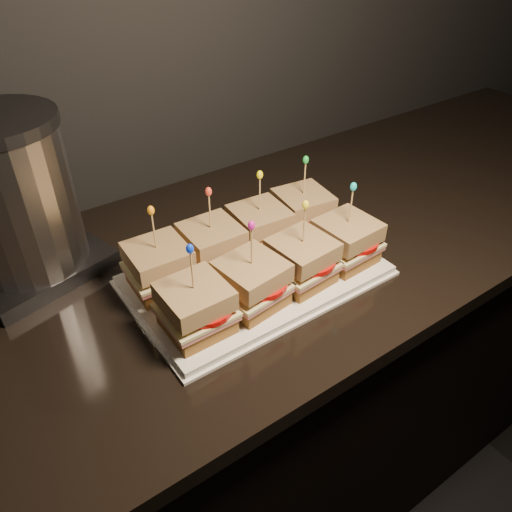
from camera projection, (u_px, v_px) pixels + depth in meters
cabinet at (246, 401)px, 1.31m from camera, size 2.63×0.68×0.89m
granite_slab at (243, 260)px, 1.03m from camera, size 2.67×0.72×0.04m
platter at (256, 275)px, 0.95m from camera, size 0.46×0.28×0.02m
platter_rim at (256, 278)px, 0.95m from camera, size 0.47×0.30×0.01m
sandwich_0_bread_bot at (161, 279)px, 0.90m from camera, size 0.10×0.10×0.03m
sandwich_0_ham at (160, 272)px, 0.89m from camera, size 0.11×0.11×0.01m
sandwich_0_cheese at (159, 269)px, 0.89m from camera, size 0.12×0.11×0.01m
sandwich_0_tomato at (167, 265)px, 0.89m from camera, size 0.10×0.10×0.01m
sandwich_0_bread_top at (157, 256)px, 0.87m from camera, size 0.11×0.11×0.03m
sandwich_0_pick at (154, 233)px, 0.84m from camera, size 0.00×0.00×0.09m
sandwich_0_frill at (151, 210)px, 0.82m from camera, size 0.01×0.01×0.02m
sandwich_1_bread_bot at (213, 259)px, 0.95m from camera, size 0.10×0.10×0.03m
sandwich_1_ham at (212, 251)px, 0.94m from camera, size 0.11×0.11×0.01m
sandwich_1_cheese at (212, 248)px, 0.94m from camera, size 0.11×0.11×0.01m
sandwich_1_tomato at (219, 244)px, 0.94m from camera, size 0.10×0.10×0.01m
sandwich_1_bread_top at (211, 235)px, 0.92m from camera, size 0.10×0.10×0.03m
sandwich_1_pick at (210, 214)px, 0.89m from camera, size 0.00×0.00×0.09m
sandwich_1_frill at (209, 192)px, 0.87m from camera, size 0.01×0.01×0.02m
sandwich_2_bread_bot at (260, 240)px, 1.00m from camera, size 0.11×0.11×0.03m
sandwich_2_ham at (260, 233)px, 0.99m from camera, size 0.12×0.11×0.01m
sandwich_2_cheese at (260, 230)px, 0.99m from camera, size 0.12×0.12×0.01m
sandwich_2_tomato at (266, 226)px, 0.99m from camera, size 0.10×0.10×0.01m
sandwich_2_bread_top at (260, 217)px, 0.97m from camera, size 0.11×0.11×0.03m
sandwich_2_pick at (260, 196)px, 0.94m from camera, size 0.00×0.00×0.09m
sandwich_2_frill at (260, 175)px, 0.92m from camera, size 0.01×0.01×0.02m
sandwich_3_bread_bot at (302, 223)px, 1.06m from camera, size 0.11×0.11×0.03m
sandwich_3_ham at (302, 216)px, 1.04m from camera, size 0.12×0.12×0.01m
sandwich_3_cheese at (302, 213)px, 1.04m from camera, size 0.12×0.12×0.01m
sandwich_3_tomato at (309, 210)px, 1.04m from camera, size 0.10×0.10×0.01m
sandwich_3_bread_top at (303, 201)px, 1.02m from camera, size 0.11×0.11×0.03m
sandwich_3_pick at (305, 180)px, 0.99m from camera, size 0.00×0.00×0.09m
sandwich_3_frill at (306, 160)px, 0.97m from camera, size 0.01×0.01×0.02m
sandwich_4_bread_bot at (197, 321)px, 0.82m from camera, size 0.10×0.10×0.03m
sandwich_4_ham at (196, 313)px, 0.81m from camera, size 0.11×0.11×0.01m
sandwich_4_cheese at (196, 310)px, 0.80m from camera, size 0.11×0.11×0.01m
sandwich_4_tomato at (204, 306)px, 0.80m from camera, size 0.10×0.10×0.01m
sandwich_4_bread_top at (194, 296)px, 0.78m from camera, size 0.10×0.10×0.03m
sandwich_4_pick at (192, 273)px, 0.76m from camera, size 0.00×0.00×0.09m
sandwich_4_frill at (190, 249)px, 0.73m from camera, size 0.01×0.01×0.02m
sandwich_5_bread_bot at (252, 296)px, 0.87m from camera, size 0.11×0.11×0.03m
sandwich_5_ham at (252, 288)px, 0.86m from camera, size 0.12×0.12×0.01m
sandwich_5_cheese at (252, 285)px, 0.85m from camera, size 0.12×0.12×0.01m
sandwich_5_tomato at (260, 281)px, 0.85m from camera, size 0.10×0.10×0.01m
sandwich_5_bread_top at (252, 272)px, 0.84m from camera, size 0.11×0.11×0.03m
sandwich_5_pick at (252, 249)px, 0.81m from camera, size 0.00×0.00×0.09m
sandwich_5_frill at (251, 225)px, 0.78m from camera, size 0.01×0.01×0.02m
sandwich_6_bread_bot at (301, 273)px, 0.92m from camera, size 0.11×0.11×0.03m
sandwich_6_ham at (301, 266)px, 0.91m from camera, size 0.12×0.11×0.01m
sandwich_6_cheese at (302, 263)px, 0.90m from camera, size 0.12×0.12×0.01m
sandwich_6_tomato at (309, 259)px, 0.90m from camera, size 0.10×0.10×0.01m
sandwich_6_bread_top at (302, 250)px, 0.89m from camera, size 0.11×0.11×0.03m
sandwich_6_pick at (304, 227)px, 0.86m from camera, size 0.00×0.00×0.09m
sandwich_6_frill at (306, 205)px, 0.83m from camera, size 0.01×0.01×0.02m
sandwich_7_bread_bot at (345, 253)px, 0.97m from camera, size 0.10×0.10×0.03m
sandwich_7_ham at (346, 246)px, 0.96m from camera, size 0.11×0.11×0.01m
sandwich_7_cheese at (346, 243)px, 0.95m from camera, size 0.12×0.11×0.01m
sandwich_7_tomato at (353, 239)px, 0.95m from camera, size 0.10×0.10×0.01m
sandwich_7_bread_top at (348, 230)px, 0.94m from camera, size 0.11×0.11×0.03m
sandwich_7_pick at (351, 209)px, 0.91m from camera, size 0.00×0.00×0.09m
sandwich_7_frill at (353, 187)px, 0.88m from camera, size 0.01×0.01×0.02m
appliance_base at (37, 265)px, 0.97m from camera, size 0.28×0.25×0.03m
appliance_body at (15, 199)px, 0.88m from camera, size 0.20×0.20×0.26m
appliance at (16, 202)px, 0.88m from camera, size 0.24×0.20×0.31m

